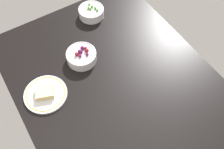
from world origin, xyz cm
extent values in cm
cube|color=black|center=(0.00, 0.00, 2.00)|extent=(115.97, 94.85, 4.00)
cylinder|color=silver|center=(17.44, 7.87, 6.62)|extent=(15.60, 15.60, 5.24)
torus|color=silver|center=(17.44, 7.87, 9.24)|extent=(15.78, 15.78, 0.80)
sphere|color=#59144C|center=(17.67, 7.47, 9.98)|extent=(1.48, 1.48, 1.48)
sphere|color=#59144C|center=(18.19, 8.03, 10.31)|extent=(2.14, 2.14, 2.14)
sphere|color=#59144C|center=(14.76, 5.57, 9.99)|extent=(1.49, 1.49, 1.49)
sphere|color=#59144C|center=(15.81, 9.15, 10.03)|extent=(1.58, 1.58, 1.58)
sphere|color=maroon|center=(17.59, 10.14, 10.26)|extent=(2.04, 2.04, 2.04)
sphere|color=#59144C|center=(19.64, 5.83, 10.26)|extent=(2.03, 2.03, 2.03)
sphere|color=maroon|center=(18.81, 4.38, 10.01)|extent=(1.53, 1.53, 1.53)
sphere|color=maroon|center=(16.90, 4.68, 10.29)|extent=(2.08, 2.08, 2.08)
cylinder|color=silver|center=(8.15, 32.80, 4.61)|extent=(21.00, 21.00, 1.22)
torus|color=gold|center=(8.15, 32.80, 5.22)|extent=(18.98, 18.98, 0.50)
cube|color=beige|center=(8.15, 32.80, 5.82)|extent=(9.60, 10.32, 1.20)
cube|color=#E5B24C|center=(8.15, 32.80, 6.82)|extent=(9.60, 10.32, 0.80)
cube|color=beige|center=(8.15, 32.80, 7.82)|extent=(9.60, 10.32, 1.20)
cylinder|color=silver|center=(43.02, -12.48, 6.52)|extent=(14.73, 14.73, 5.05)
torus|color=silver|center=(43.02, -12.48, 9.05)|extent=(14.94, 14.94, 0.80)
sphere|color=#599E38|center=(39.75, -14.84, 9.76)|extent=(1.42, 1.42, 1.42)
sphere|color=#599E38|center=(41.87, -14.70, 9.82)|extent=(1.53, 1.53, 1.53)
sphere|color=#599E38|center=(46.60, -13.35, 9.70)|extent=(1.30, 1.30, 1.30)
sphere|color=#599E38|center=(42.56, -11.95, 9.61)|extent=(1.12, 1.12, 1.12)
sphere|color=#599E38|center=(46.80, -13.76, 9.59)|extent=(1.08, 1.08, 1.08)
sphere|color=#599E38|center=(43.94, -13.67, 9.85)|extent=(1.60, 1.60, 1.60)
sphere|color=#599E38|center=(43.90, -11.38, 9.85)|extent=(1.59, 1.59, 1.59)
camera|label=1|loc=(-59.08, 36.91, 115.05)|focal=41.44mm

